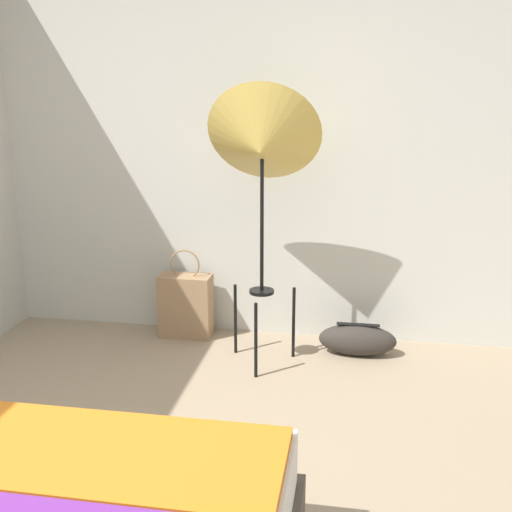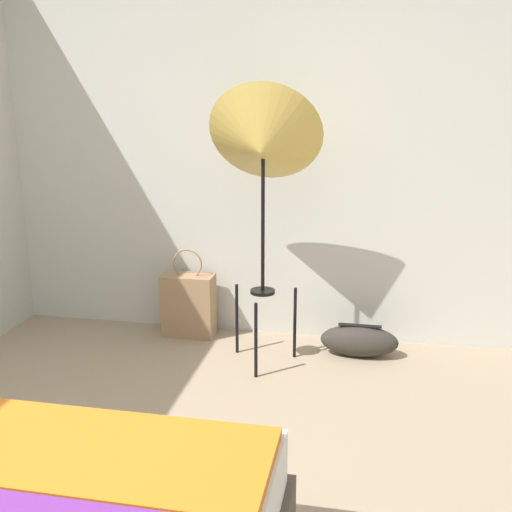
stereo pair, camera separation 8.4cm
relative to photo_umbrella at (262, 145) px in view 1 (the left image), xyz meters
name	(u,v)px [view 1 (the left image)]	position (x,y,z in m)	size (l,w,h in m)	color
wall_back	(208,144)	(-0.45, 0.51, -0.03)	(8.00, 0.05, 2.60)	beige
photo_umbrella	(262,145)	(0.00, 0.00, 0.00)	(0.67, 0.52, 1.68)	black
tote_bag	(186,305)	(-0.58, 0.34, -1.11)	(0.35, 0.18, 0.61)	#9E7A56
duffel_bag	(357,340)	(0.59, 0.21, -1.23)	(0.49, 0.20, 0.21)	#332D28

